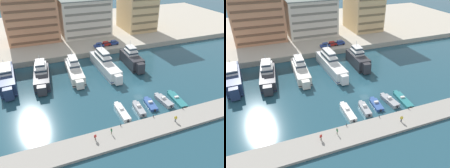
{
  "view_description": "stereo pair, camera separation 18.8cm",
  "coord_description": "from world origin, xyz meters",
  "views": [
    {
      "loc": [
        -27.05,
        -47.51,
        34.15
      ],
      "look_at": [
        -7.71,
        2.06,
        2.5
      ],
      "focal_mm": 35.0,
      "sensor_mm": 36.0,
      "label": 1
    },
    {
      "loc": [
        -26.87,
        -47.58,
        34.15
      ],
      "look_at": [
        -7.71,
        2.06,
        2.5
      ],
      "focal_mm": 35.0,
      "sensor_mm": 36.0,
      "label": 2
    }
  ],
  "objects": [
    {
      "name": "motorboat_grey_center_left",
      "position": [
        3.2,
        -7.91,
        0.55
      ],
      "size": [
        2.61,
        6.92,
        1.62
      ],
      "color": "#9EA3A8",
      "rests_on": "ground"
    },
    {
      "name": "bollard_west_mid",
      "position": [
        -2.96,
        -13.01,
        0.95
      ],
      "size": [
        0.2,
        0.2,
        0.61
      ],
      "color": "#2D2D33",
      "rests_on": "pier_dock"
    },
    {
      "name": "apartment_block_mid_left",
      "position": [
        23.79,
        49.82,
        14.16
      ],
      "size": [
        14.37,
        18.15,
        26.19
      ],
      "color": "#E0BC84",
      "rests_on": "quay_promenade"
    },
    {
      "name": "pedestrian_near_edge",
      "position": [
        -14.38,
        -14.69,
        1.56
      ],
      "size": [
        0.23,
        0.61,
        1.58
      ],
      "color": "#7A6B56",
      "rests_on": "pier_dock"
    },
    {
      "name": "motorboat_grey_left",
      "position": [
        -4.64,
        -8.75,
        0.57
      ],
      "size": [
        2.18,
        6.33,
        1.64
      ],
      "color": "#9EA3A8",
      "rests_on": "ground"
    },
    {
      "name": "pier_dock",
      "position": [
        0.0,
        -15.83,
        0.31
      ],
      "size": [
        120.0,
        6.15,
        0.62
      ],
      "primitive_type": "cube",
      "color": "#9E998E",
      "rests_on": "ground"
    },
    {
      "name": "ground_plane",
      "position": [
        0.0,
        0.0,
        0.0
      ],
      "size": [
        400.0,
        400.0,
        0.0
      ],
      "primitive_type": "plane",
      "color": "#234C5B"
    },
    {
      "name": "car_blue_mid_left",
      "position": [
        4.71,
        32.28,
        2.99
      ],
      "size": [
        4.15,
        2.03,
        1.8
      ],
      "color": "#28428E",
      "rests_on": "quay_promenade"
    },
    {
      "name": "quay_promenade",
      "position": [
        0.0,
        62.87,
        1.01
      ],
      "size": [
        180.0,
        70.0,
        2.01
      ],
      "primitive_type": "cube",
      "color": "#BCB29E",
      "rests_on": "ground"
    },
    {
      "name": "motorboat_blue_mid_left",
      "position": [
        -0.79,
        -7.88,
        0.38
      ],
      "size": [
        2.62,
        6.34,
        1.21
      ],
      "color": "#33569E",
      "rests_on": "ground"
    },
    {
      "name": "car_blue_far_left",
      "position": [
        -1.76,
        31.65,
        2.99
      ],
      "size": [
        4.13,
        1.98,
        1.8
      ],
      "color": "#28428E",
      "rests_on": "quay_promenade"
    },
    {
      "name": "bollard_east_mid",
      "position": [
        5.56,
        -13.01,
        0.95
      ],
      "size": [
        0.2,
        0.2,
        0.61
      ],
      "color": "#2D2D33",
      "rests_on": "pier_dock"
    },
    {
      "name": "pedestrian_mid_deck",
      "position": [
        -18.17,
        -15.16,
        1.57
      ],
      "size": [
        0.59,
        0.34,
        1.6
      ],
      "color": "#7A6B56",
      "rests_on": "pier_dock"
    },
    {
      "name": "bollard_west",
      "position": [
        -11.49,
        -13.01,
        0.95
      ],
      "size": [
        0.2,
        0.2,
        0.61
      ],
      "color": "#2D2D33",
      "rests_on": "pier_dock"
    },
    {
      "name": "motorboat_teal_center",
      "position": [
        6.99,
        -8.57,
        0.4
      ],
      "size": [
        2.71,
        8.46,
        1.15
      ],
      "color": "teal",
      "rests_on": "ground"
    },
    {
      "name": "yacht_navy_far_left",
      "position": [
        -35.66,
        16.94,
        2.27
      ],
      "size": [
        5.36,
        19.43,
        7.23
      ],
      "color": "navy",
      "rests_on": "ground"
    },
    {
      "name": "apartment_block_far_left",
      "position": [
        -24.97,
        50.1,
        11.45
      ],
      "size": [
        20.93,
        14.58,
        20.78
      ],
      "color": "tan",
      "rests_on": "quay_promenade"
    },
    {
      "name": "yacht_white_center_left",
      "position": [
        -5.11,
        15.62,
        2.42
      ],
      "size": [
        4.94,
        22.61,
        8.41
      ],
      "color": "white",
      "rests_on": "ground"
    },
    {
      "name": "yacht_ivory_mid_left",
      "position": [
        -15.54,
        15.74,
        2.09
      ],
      "size": [
        4.84,
        18.9,
        7.66
      ],
      "color": "silver",
      "rests_on": "ground"
    },
    {
      "name": "motorboat_white_far_left",
      "position": [
        -9.11,
        -8.29,
        0.51
      ],
      "size": [
        1.97,
        8.06,
        1.42
      ],
      "color": "white",
      "rests_on": "ground"
    },
    {
      "name": "yacht_charcoal_center",
      "position": [
        5.04,
        15.57,
        2.54
      ],
      "size": [
        4.72,
        15.27,
        8.53
      ],
      "color": "#333338",
      "rests_on": "ground"
    },
    {
      "name": "yacht_charcoal_left",
      "position": [
        -25.74,
        15.76,
        2.18
      ],
      "size": [
        5.98,
        18.41,
        7.84
      ],
      "color": "#333338",
      "rests_on": "ground"
    },
    {
      "name": "pedestrian_far_side",
      "position": [
        0.95,
        -16.31,
        1.62
      ],
      "size": [
        0.55,
        0.45,
        1.69
      ],
      "color": "#4C515B",
      "rests_on": "pier_dock"
    },
    {
      "name": "car_red_left",
      "position": [
        1.21,
        32.21,
        2.99
      ],
      "size": [
        4.15,
        2.02,
        1.8
      ],
      "color": "red",
      "rests_on": "quay_promenade"
    },
    {
      "name": "apartment_block_left",
      "position": [
        -2.42,
        49.91,
        10.09
      ],
      "size": [
        21.8,
        15.37,
        18.07
      ],
      "color": "silver",
      "rests_on": "quay_promenade"
    }
  ]
}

